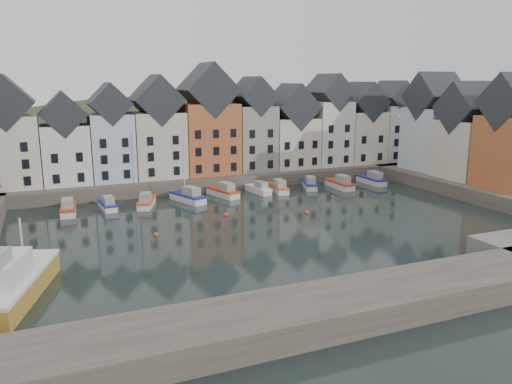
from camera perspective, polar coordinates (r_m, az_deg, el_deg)
ground at (r=58.13m, az=2.92°, el=-4.26°), size 260.00×260.00×0.00m
far_quay at (r=85.17m, az=-5.81°, el=1.80°), size 90.00×16.00×2.00m
right_quay at (r=82.55m, az=25.81°, el=0.26°), size 14.00×54.00×2.00m
near_wall at (r=35.24m, az=3.72°, el=-14.11°), size 50.00×6.00×2.00m
hillside at (r=114.27m, az=-9.42°, el=-5.33°), size 153.60×70.40×64.00m
far_terrace at (r=83.17m, az=-3.39°, el=7.07°), size 72.37×8.16×17.78m
right_terrace at (r=84.08m, az=23.29°, el=6.16°), size 8.30×24.25×16.36m
mooring_buoys at (r=61.32m, az=-2.61°, el=-3.21°), size 20.50×5.50×0.50m
boat_a at (r=68.96m, az=-20.67°, el=-1.77°), size 2.31×6.24×2.35m
boat_b at (r=69.68m, az=-16.59°, el=-1.40°), size 2.16×5.57×2.09m
boat_c at (r=69.81m, az=-12.42°, el=-1.10°), size 3.63×6.08×2.23m
boat_d at (r=71.42m, az=-7.74°, el=-0.49°), size 4.20×6.83×12.50m
boat_e at (r=74.32m, az=-3.74°, el=0.04°), size 3.67×6.60×2.42m
boat_f at (r=76.47m, az=0.32°, el=0.34°), size 2.58×5.60×2.07m
boat_g at (r=77.33m, az=2.54°, el=0.51°), size 2.40×6.02×2.25m
boat_h at (r=80.43m, az=6.14°, el=0.91°), size 3.65×6.04×2.22m
boat_i at (r=81.00m, az=9.60°, el=0.94°), size 2.02×6.40×2.45m
boat_j at (r=85.56m, az=13.12°, el=1.39°), size 2.07×6.30×2.40m
large_vessel at (r=43.51m, az=-26.00°, el=-9.38°), size 6.73×12.61×6.34m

